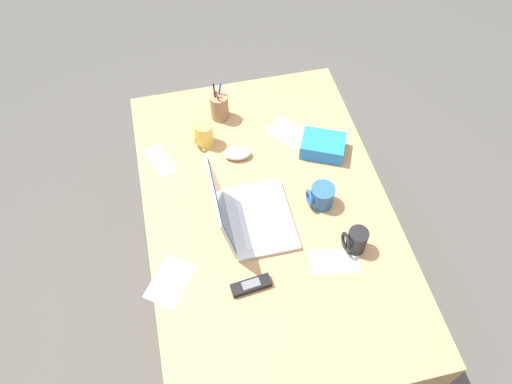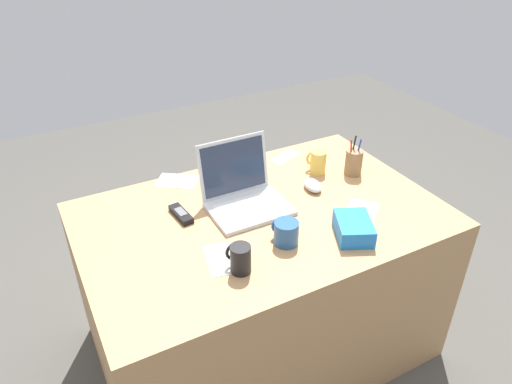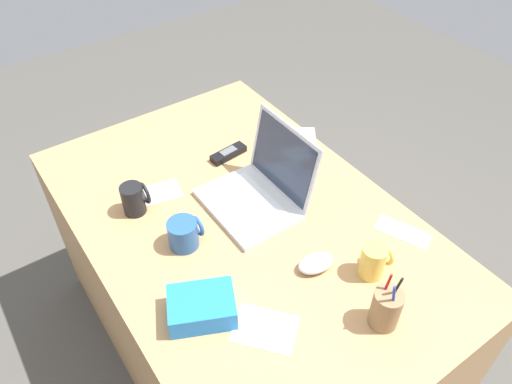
{
  "view_description": "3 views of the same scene",
  "coord_description": "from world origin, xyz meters",
  "views": [
    {
      "loc": [
        -0.99,
        0.27,
        2.33
      ],
      "look_at": [
        0.03,
        0.04,
        0.84
      ],
      "focal_mm": 35.03,
      "sensor_mm": 36.0,
      "label": 1
    },
    {
      "loc": [
        -0.76,
        -1.38,
        1.83
      ],
      "look_at": [
        -0.01,
        0.03,
        0.83
      ],
      "focal_mm": 33.58,
      "sensor_mm": 36.0,
      "label": 2
    },
    {
      "loc": [
        0.92,
        -0.59,
        1.87
      ],
      "look_at": [
        0.01,
        0.04,
        0.84
      ],
      "focal_mm": 34.69,
      "sensor_mm": 36.0,
      "label": 3
    }
  ],
  "objects": [
    {
      "name": "laptop",
      "position": [
        -0.04,
        0.09,
        0.8
      ],
      "size": [
        0.31,
        0.28,
        0.25
      ],
      "color": "silver",
      "rests_on": "desk"
    },
    {
      "name": "computer_mouse",
      "position": [
        0.28,
        0.06,
        0.77
      ],
      "size": [
        0.08,
        0.12,
        0.04
      ],
      "primitive_type": "ellipsoid",
      "rotation": [
        0.0,
        0.0,
        -0.15
      ],
      "color": "silver",
      "rests_on": "desk"
    },
    {
      "name": "ground_plane",
      "position": [
        0.0,
        0.0,
        0.0
      ],
      "size": [
        6.0,
        6.0,
        0.0
      ],
      "primitive_type": "plane",
      "color": "#4C4944"
    },
    {
      "name": "coffee_mug_white",
      "position": [
        -0.01,
        -0.2,
        0.79
      ],
      "size": [
        0.09,
        0.1,
        0.09
      ],
      "color": "#26518C",
      "rests_on": "desk"
    },
    {
      "name": "snack_bag",
      "position": [
        0.23,
        -0.28,
        0.78
      ],
      "size": [
        0.19,
        0.21,
        0.07
      ],
      "primitive_type": "cube",
      "rotation": [
        0.0,
        0.0,
        -0.44
      ],
      "color": "blue",
      "rests_on": "desk"
    },
    {
      "name": "pen_holder",
      "position": [
        0.52,
        0.09,
        0.81
      ],
      "size": [
        0.08,
        0.08,
        0.18
      ],
      "color": "olive",
      "rests_on": "desk"
    },
    {
      "name": "paper_note_near_laptop",
      "position": [
        0.33,
        0.37,
        0.75
      ],
      "size": [
        0.18,
        0.13,
        0.0
      ],
      "primitive_type": "cube",
      "rotation": [
        0.0,
        0.0,
        0.39
      ],
      "color": "white",
      "rests_on": "desk"
    },
    {
      "name": "desk",
      "position": [
        0.0,
        0.0,
        0.37
      ],
      "size": [
        1.42,
        0.92,
        0.75
      ],
      "primitive_type": "cube",
      "color": "tan",
      "rests_on": "ground"
    },
    {
      "name": "cordless_phone",
      "position": [
        -0.29,
        0.13,
        0.76
      ],
      "size": [
        0.06,
        0.14,
        0.03
      ],
      "color": "black",
      "rests_on": "desk"
    },
    {
      "name": "paper_note_left",
      "position": [
        0.36,
        -0.17,
        0.75
      ],
      "size": [
        0.2,
        0.19,
        0.0
      ],
      "primitive_type": "cube",
      "rotation": [
        0.0,
        0.0,
        0.7
      ],
      "color": "white",
      "rests_on": "desk"
    },
    {
      "name": "paper_note_right",
      "position": [
        -0.21,
        0.4,
        0.75
      ],
      "size": [
        0.21,
        0.2,
        0.0
      ],
      "primitive_type": "cube",
      "rotation": [
        0.0,
        0.0,
        -0.62
      ],
      "color": "white",
      "rests_on": "desk"
    },
    {
      "name": "coffee_mug_tall",
      "position": [
        0.39,
        0.18,
        0.8
      ],
      "size": [
        0.08,
        0.08,
        0.11
      ],
      "color": "#E0BC4C",
      "rests_on": "desk"
    },
    {
      "name": "paper_note_front",
      "position": [
        -0.26,
        -0.18,
        0.75
      ],
      "size": [
        0.13,
        0.19,
        0.0
      ],
      "primitive_type": "cube",
      "rotation": [
        0.0,
        0.0,
        -0.21
      ],
      "color": "white",
      "rests_on": "desk"
    },
    {
      "name": "coffee_mug_spare",
      "position": [
        -0.23,
        -0.26,
        0.8
      ],
      "size": [
        0.07,
        0.08,
        0.1
      ],
      "color": "black",
      "rests_on": "desk"
    }
  ]
}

